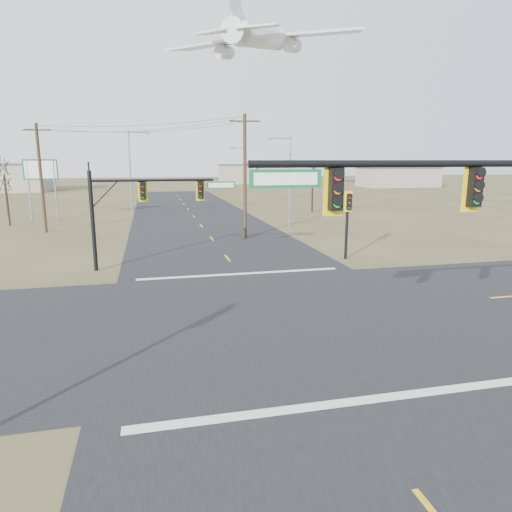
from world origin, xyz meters
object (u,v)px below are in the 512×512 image
Objects in this scene: mast_arm_near at (482,214)px; utility_pole_near at (245,175)px; pedestal_signal_ne at (348,210)px; streetlight_a at (288,177)px; bare_tree_b at (3,166)px; mast_arm_far at (148,198)px; highway_sign at (41,178)px; bare_tree_a at (5,182)px; streetlight_c at (132,168)px; streetlight_b at (244,172)px; utility_pole_far at (41,177)px; bare_tree_c at (313,168)px.

utility_pole_near is (-0.89, 27.51, 0.13)m from mast_arm_near.
streetlight_a is (0.45, 15.23, 1.63)m from pedestal_signal_ne.
mast_arm_near is 55.61m from bare_tree_b.
highway_sign is at bearing 104.64° from mast_arm_far.
utility_pole_near reaches higher than bare_tree_b.
bare_tree_a is 0.75× the size of bare_tree_b.
pedestal_signal_ne is at bearing 73.54° from mast_arm_near.
streetlight_a reaches higher than bare_tree_b.
bare_tree_a is at bearing -126.45° from highway_sign.
streetlight_c is at bearing 84.45° from mast_arm_far.
pedestal_signal_ne is at bearing -11.11° from mast_arm_far.
bare_tree_a is (-22.89, 40.13, -0.80)m from mast_arm_near.
streetlight_b is at bearing 94.30° from pedestal_signal_ne.
highway_sign is at bearing 54.50° from bare_tree_a.
bare_tree_b is at bearing 173.03° from streetlight_c.
streetlight_a is 34.36m from bare_tree_b.
pedestal_signal_ne is 34.10m from streetlight_c.
utility_pole_far is at bearing -64.20° from bare_tree_b.
streetlight_b reaches higher than pedestal_signal_ne.
bare_tree_c is at bearing 19.14° from utility_pole_far.
streetlight_c reaches higher than bare_tree_b.
bare_tree_b is (-7.14, 14.77, 0.84)m from utility_pole_far.
pedestal_signal_ne is 0.54× the size of streetlight_b.
streetlight_c is 22.56m from bare_tree_c.
mast_arm_near is 33.01m from streetlight_a.
streetlight_b is 19.18m from streetlight_c.
mast_arm_near is at bearing -60.30° from bare_tree_a.
bare_tree_b is (-2.61, 9.28, 1.51)m from bare_tree_a.
utility_pole_far reaches higher than bare_tree_a.
bare_tree_c is (29.96, 10.40, 0.43)m from utility_pole_far.
streetlight_c reaches higher than streetlight_a.
bare_tree_c is (7.55, 27.58, 2.18)m from pedestal_signal_ne.
streetlight_c is 14.80m from bare_tree_b.
mast_arm_far is at bearing -62.22° from bare_tree_b.
streetlight_c is (-14.81, 30.63, 2.31)m from pedestal_signal_ne.
streetlight_b is at bearing 32.86° from bare_tree_a.
streetlight_c is 1.36× the size of bare_tree_b.
utility_pole_near is 1.17× the size of streetlight_a.
bare_tree_a is (-2.62, -3.68, -0.26)m from highway_sign.
streetlight_b is (6.29, 30.89, -0.55)m from utility_pole_near.
streetlight_c is at bearing -5.11° from bare_tree_b.
streetlight_a is (4.50, 32.70, -0.24)m from mast_arm_near.
mast_arm_far is 1.91× the size of pedestal_signal_ne.
highway_sign is at bearing 111.41° from mast_arm_near.
streetlight_c is at bearing 146.00° from streetlight_a.
highway_sign reaches higher than pedestal_signal_ne.
bare_tree_b is at bearing 115.80° from utility_pole_far.
pedestal_signal_ne is (12.97, -0.47, -1.03)m from mast_arm_far.
mast_arm_far is 12.53m from utility_pole_near.
utility_pole_far reaches higher than mast_arm_near.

